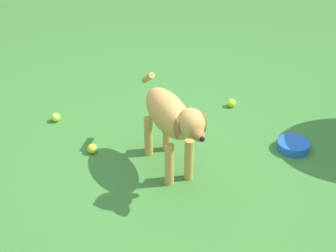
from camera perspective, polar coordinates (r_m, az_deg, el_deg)
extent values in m
plane|color=#38722D|center=(3.22, -0.22, -4.48)|extent=(14.00, 14.00, 0.00)
ellipsoid|color=#C69347|center=(2.99, 0.00, 1.56)|extent=(0.52, 0.52, 0.23)
cylinder|color=#C69347|center=(3.02, 2.46, -3.93)|extent=(0.06, 0.06, 0.28)
cylinder|color=#C69347|center=(2.98, 0.16, -4.54)|extent=(0.06, 0.06, 0.28)
cylinder|color=#C69347|center=(3.28, -0.15, -0.68)|extent=(0.06, 0.06, 0.28)
cylinder|color=#C69347|center=(3.24, -2.29, -1.19)|extent=(0.06, 0.06, 0.28)
ellipsoid|color=#C69347|center=(2.69, 2.70, 0.31)|extent=(0.23, 0.23, 0.17)
ellipsoid|color=olive|center=(2.64, 3.43, -0.90)|extent=(0.14, 0.14, 0.07)
sphere|color=black|center=(2.60, 3.98, -1.53)|extent=(0.03, 0.03, 0.03)
ellipsoid|color=olive|center=(2.74, 4.16, 0.38)|extent=(0.06, 0.06, 0.13)
ellipsoid|color=olive|center=(2.68, 1.03, -0.36)|extent=(0.06, 0.06, 0.13)
cylinder|color=#C69347|center=(3.21, -2.35, 5.64)|extent=(0.15, 0.15, 0.14)
sphere|color=#C8E23B|center=(3.74, -12.96, 0.99)|extent=(0.07, 0.07, 0.07)
sphere|color=#C4D229|center=(3.35, -8.83, -2.63)|extent=(0.07, 0.07, 0.07)
sphere|color=#C9E52C|center=(3.87, 7.40, 2.67)|extent=(0.07, 0.07, 0.07)
cylinder|color=blue|center=(3.45, 14.39, -2.21)|extent=(0.22, 0.22, 0.06)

